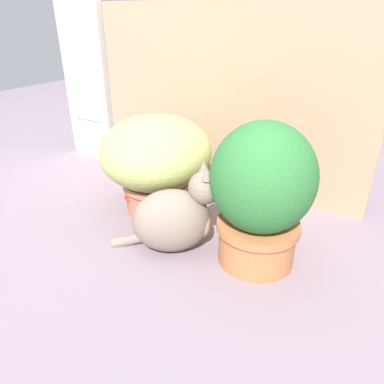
{
  "coord_description": "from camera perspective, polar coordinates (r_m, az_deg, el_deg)",
  "views": [
    {
      "loc": [
        0.64,
        -0.86,
        0.72
      ],
      "look_at": [
        0.08,
        0.06,
        0.18
      ],
      "focal_mm": 33.25,
      "sensor_mm": 36.0,
      "label": 1
    }
  ],
  "objects": [
    {
      "name": "ground_plane",
      "position": [
        1.29,
        -4.62,
        -7.38
      ],
      "size": [
        6.0,
        6.0,
        0.0
      ],
      "primitive_type": "plane",
      "color": "gray"
    },
    {
      "name": "cardboard_backdrop",
      "position": [
        1.57,
        5.06,
        14.23
      ],
      "size": [
        1.26,
        0.03,
        0.77
      ],
      "primitive_type": "cube",
      "color": "tan",
      "rests_on": "ground"
    },
    {
      "name": "window_panel_white",
      "position": [
        2.02,
        -16.77,
        17.93
      ],
      "size": [
        0.28,
        0.05,
        0.89
      ],
      "color": "white",
      "rests_on": "ground"
    },
    {
      "name": "grass_planter",
      "position": [
        1.38,
        -5.79,
        5.31
      ],
      "size": [
        0.43,
        0.43,
        0.39
      ],
      "color": "#AC674B",
      "rests_on": "ground"
    },
    {
      "name": "leafy_planter",
      "position": [
        1.08,
        11.05,
        -0.12
      ],
      "size": [
        0.31,
        0.31,
        0.46
      ],
      "color": "#B26C3F",
      "rests_on": "ground"
    },
    {
      "name": "cat",
      "position": [
        1.17,
        -2.49,
        -4.06
      ],
      "size": [
        0.37,
        0.29,
        0.32
      ],
      "color": "gray",
      "rests_on": "ground"
    },
    {
      "name": "mushroom_ornament_pink",
      "position": [
        1.35,
        -5.87,
        -1.31
      ],
      "size": [
        0.09,
        0.09,
        0.13
      ],
      "color": "silver",
      "rests_on": "ground"
    },
    {
      "name": "mushroom_ornament_red",
      "position": [
        1.41,
        -9.4,
        -0.59
      ],
      "size": [
        0.07,
        0.07,
        0.12
      ],
      "color": "silver",
      "rests_on": "ground"
    }
  ]
}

